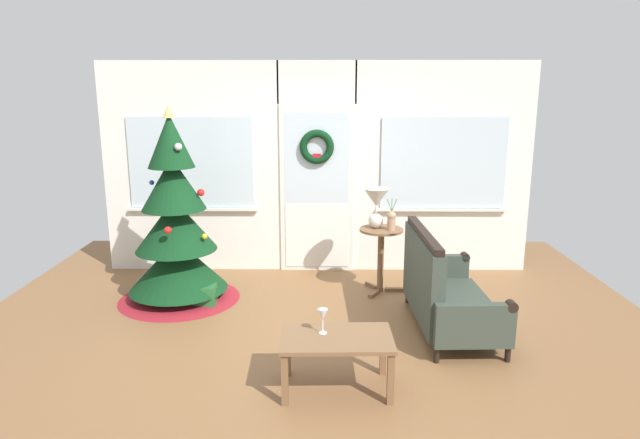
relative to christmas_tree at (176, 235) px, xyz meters
name	(u,v)px	position (x,y,z in m)	size (l,w,h in m)	color
ground_plane	(314,341)	(1.48, -1.02, -0.72)	(6.76, 6.76, 0.00)	brown
back_wall_with_door	(317,168)	(1.48, 1.06, 0.56)	(5.20, 0.19, 2.55)	white
christmas_tree	(176,235)	(0.00, 0.00, 0.00)	(1.30, 1.30, 2.06)	#4C331E
settee_sofa	(442,291)	(2.68, -0.75, -0.34)	(0.76, 1.48, 0.96)	black
side_table	(381,247)	(2.20, 0.25, -0.20)	(0.50, 0.48, 0.73)	brown
table_lamp	(376,203)	(2.14, 0.29, 0.29)	(0.28, 0.28, 0.44)	silver
flower_vase	(391,220)	(2.30, 0.19, 0.13)	(0.11, 0.10, 0.35)	tan
coffee_table	(337,344)	(1.67, -1.85, -0.36)	(0.85, 0.54, 0.43)	brown
wine_glass	(323,316)	(1.56, -1.79, -0.15)	(0.08, 0.08, 0.20)	silver
gift_box	(205,296)	(0.33, -0.20, -0.61)	(0.22, 0.20, 0.22)	#266633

